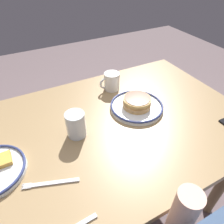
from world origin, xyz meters
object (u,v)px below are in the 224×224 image
Objects in this scene: plate_near_main at (137,105)px; fork_far at (51,183)px; drinking_glass at (76,126)px; coffee_mug at (111,81)px.

fork_far is (0.50, 0.22, -0.02)m from plate_near_main.
fork_far is (0.17, 0.18, -0.05)m from drinking_glass.
coffee_mug is 1.04× the size of drinking_glass.
coffee_mug is 0.39m from drinking_glass.
plate_near_main is at bearing -156.16° from fork_far.
fork_far is (0.47, 0.44, -0.05)m from coffee_mug.
drinking_glass is at bearing -131.89° from fork_far.
fork_far is at bearing 48.11° from drinking_glass.
drinking_glass reaches higher than plate_near_main.
drinking_glass reaches higher than fork_far.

